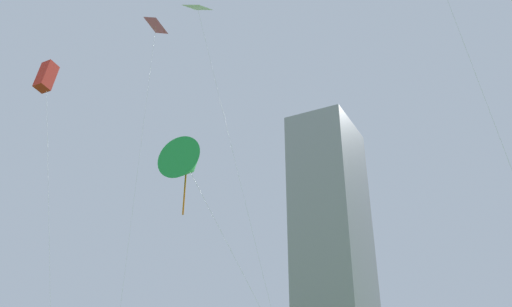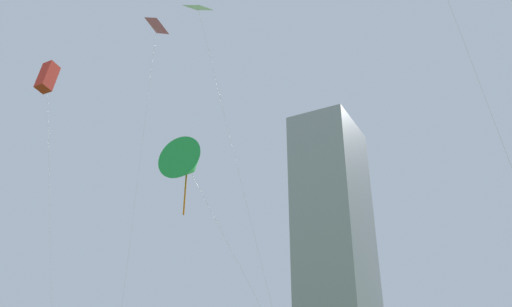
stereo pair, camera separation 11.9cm
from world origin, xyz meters
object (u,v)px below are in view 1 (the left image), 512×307
at_px(kite_flying_5, 198,9).
at_px(distant_highrise_0, 333,245).
at_px(kite_flying_3, 186,165).
at_px(kite_flying_7, 156,28).
at_px(kite_flying_6, 46,77).

bearing_deg(kite_flying_5, distant_highrise_0, 102.09).
distance_m(kite_flying_5, distant_highrise_0, 107.22).
bearing_deg(distant_highrise_0, kite_flying_3, -75.30).
bearing_deg(kite_flying_3, distant_highrise_0, 102.87).
distance_m(kite_flying_5, kite_flying_7, 5.86).
xyz_separation_m(kite_flying_3, distant_highrise_0, (-24.67, 107.99, 22.95)).
bearing_deg(distant_highrise_0, kite_flying_5, -76.08).
distance_m(kite_flying_7, distant_highrise_0, 104.61).
xyz_separation_m(kite_flying_5, distant_highrise_0, (-22.40, 104.61, 7.17)).
height_order(kite_flying_6, kite_flying_7, kite_flying_7).
xyz_separation_m(kite_flying_3, kite_flying_7, (-7.79, 4.92, 16.98)).
distance_m(kite_flying_5, kite_flying_6, 13.05).
bearing_deg(kite_flying_7, kite_flying_6, -121.72).
distance_m(kite_flying_3, kite_flying_5, 16.29).
bearing_deg(kite_flying_7, kite_flying_3, -32.28).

